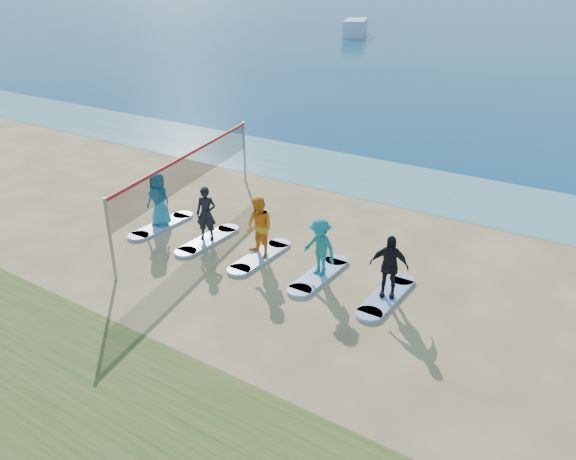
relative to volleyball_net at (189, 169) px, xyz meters
The scene contains 14 objects.
ground 6.09m from the volleyball_net, 29.19° to the right, with size 600.00×600.00×0.00m, color tan.
shallow_water 9.38m from the volleyball_net, 56.68° to the left, with size 600.00×600.00×0.00m, color teal.
volleyball_net is the anchor object (origin of this frame).
boat_offshore_a 66.64m from the volleyball_net, 112.58° to the left, with size 2.79×8.22×2.15m, color silver.
surfboard_0 2.18m from the volleyball_net, 118.20° to the right, with size 0.70×2.20×0.09m, color #94B1E5.
student_0 1.45m from the volleyball_net, 118.20° to the right, with size 0.90×0.59×1.85m, color teal.
surfboard_1 2.63m from the volleyball_net, 32.78° to the right, with size 0.70×2.20×0.09m, color #94B1E5.
student_1 2.08m from the volleyball_net, 32.78° to the right, with size 0.65×0.43×1.78m, color black.
surfboard_2 4.24m from the volleyball_net, 15.35° to the right, with size 0.70×2.20×0.09m, color #94B1E5.
student_2 3.91m from the volleyball_net, 15.35° to the right, with size 0.91×0.71×1.87m, color orange.
surfboard_3 6.15m from the volleyball_net, ahead, with size 0.70×2.20×0.09m, color #94B1E5.
student_3 5.94m from the volleyball_net, ahead, with size 1.10×0.63×1.71m, color #1A7B80.
surfboard_4 8.16m from the volleyball_net, ahead, with size 0.70×2.20×0.09m, color #94B1E5.
student_4 8.00m from the volleyball_net, ahead, with size 1.03×0.43×1.75m, color black.
Camera 1 is at (7.82, -10.44, 7.93)m, focal length 35.00 mm.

